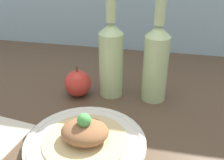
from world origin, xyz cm
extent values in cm
cube|color=brown|center=(0.00, 0.00, -2.00)|extent=(180.00, 110.00, 4.00)
cylinder|color=silver|center=(-2.87, -11.34, 0.99)|extent=(27.64, 27.64, 1.99)
torus|color=silver|center=(-2.87, -11.34, 1.69)|extent=(26.82, 26.82, 1.39)
cylinder|color=#D6BC7F|center=(-2.87, -11.34, 2.19)|extent=(19.42, 19.42, 0.40)
ellipsoid|color=brown|center=(-2.87, -11.34, 4.55)|extent=(10.78, 9.16, 4.33)
sphere|color=#4CA34C|center=(-2.87, -11.34, 7.65)|extent=(3.13, 3.13, 3.13)
cylinder|color=#B7D18E|center=(-2.19, 13.55, 9.69)|extent=(7.11, 7.11, 19.38)
cone|color=#B7D18E|center=(-2.19, 13.55, 20.98)|extent=(7.11, 7.11, 3.20)
cylinder|color=#B7D18E|center=(-2.19, 13.55, 27.07)|extent=(2.84, 2.84, 8.99)
cylinder|color=#B7D18E|center=(10.74, 13.55, 9.69)|extent=(7.11, 7.11, 19.38)
cone|color=#B7D18E|center=(10.74, 13.55, 20.98)|extent=(7.11, 7.11, 3.20)
cylinder|color=#B7D18E|center=(10.74, 13.55, 27.07)|extent=(2.84, 2.84, 8.99)
sphere|color=red|center=(-11.87, 10.71, 4.05)|extent=(8.11, 8.11, 8.11)
cylinder|color=brown|center=(-11.87, 10.71, 8.75)|extent=(0.65, 0.65, 1.82)
camera|label=1|loc=(12.45, -55.18, 41.80)|focal=42.00mm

